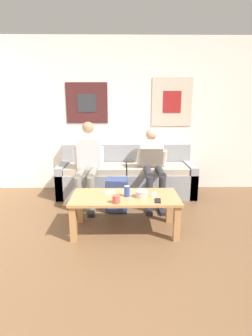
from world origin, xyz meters
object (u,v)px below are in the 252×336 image
object	(u,v)px
coffee_table	(125,202)
ceramic_bowl	(142,193)
cell_phone	(158,201)
game_controller_near_left	(110,192)
game_controller_near_right	(154,194)
drink_can_blue	(127,191)
pillar_candle	(116,199)
couch	(126,177)
person_seated_adult	(87,161)
backpack	(117,196)
person_seated_teen	(153,163)

from	to	relation	value
coffee_table	ceramic_bowl	world-z (taller)	ceramic_bowl
cell_phone	game_controller_near_left	bearing A→B (deg)	152.37
ceramic_bowl	game_controller_near_right	size ratio (longest dim) A/B	0.98
ceramic_bowl	drink_can_blue	size ratio (longest dim) A/B	1.17
ceramic_bowl	pillar_candle	bearing A→B (deg)	-147.30
couch	drink_can_blue	world-z (taller)	couch
couch	drink_can_blue	distance (m)	1.37
person_seated_adult	cell_phone	size ratio (longest dim) A/B	8.55
couch	person_seated_adult	xyz separation A→B (m)	(-0.59, -0.41, 0.37)
person_seated_adult	drink_can_blue	size ratio (longest dim) A/B	9.82
pillar_candle	cell_phone	distance (m)	0.46
person_seated_adult	backpack	size ratio (longest dim) A/B	2.63
couch	game_controller_near_left	size ratio (longest dim) A/B	16.68
person_seated_adult	backpack	xyz separation A→B (m)	(0.44, -0.32, -0.43)
person_seated_adult	person_seated_teen	distance (m)	0.99
drink_can_blue	game_controller_near_left	world-z (taller)	drink_can_blue
ceramic_bowl	pillar_candle	world-z (taller)	pillar_candle
couch	cell_phone	bearing A→B (deg)	-78.01
person_seated_teen	ceramic_bowl	distance (m)	1.07
backpack	drink_can_blue	world-z (taller)	drink_can_blue
couch	ceramic_bowl	size ratio (longest dim) A/B	15.23
backpack	cell_phone	world-z (taller)	backpack
backpack	game_controller_near_left	distance (m)	0.56
backpack	cell_phone	xyz separation A→B (m)	(0.47, -0.79, 0.22)
backpack	cell_phone	bearing A→B (deg)	-59.43
person_seated_teen	pillar_candle	distance (m)	1.34
coffee_table	pillar_candle	distance (m)	0.27
game_controller_near_left	game_controller_near_right	bearing A→B (deg)	-10.52
person_seated_teen	cell_phone	world-z (taller)	person_seated_teen
person_seated_adult	game_controller_near_left	size ratio (longest dim) A/B	9.20
cell_phone	couch	bearing A→B (deg)	101.99
drink_can_blue	ceramic_bowl	bearing A→B (deg)	-8.65
couch	person_seated_teen	xyz separation A→B (m)	(0.40, -0.34, 0.32)
couch	person_seated_teen	world-z (taller)	person_seated_teen
ceramic_bowl	drink_can_blue	bearing A→B (deg)	171.35
game_controller_near_right	pillar_candle	bearing A→B (deg)	-151.58
pillar_candle	game_controller_near_right	distance (m)	0.49
person_seated_teen	game_controller_near_right	bearing A→B (deg)	-95.52
person_seated_adult	ceramic_bowl	size ratio (longest dim) A/B	8.40
coffee_table	cell_phone	world-z (taller)	cell_phone
ceramic_bowl	game_controller_near_right	world-z (taller)	ceramic_bowl
ceramic_bowl	coffee_table	bearing A→B (deg)	168.68
cell_phone	pillar_candle	bearing A→B (deg)	-173.89
game_controller_near_left	cell_phone	bearing A→B (deg)	-27.63
coffee_table	person_seated_teen	size ratio (longest dim) A/B	1.14
couch	game_controller_near_right	distance (m)	1.37
backpack	drink_can_blue	distance (m)	0.70
couch	game_controller_near_left	world-z (taller)	couch
person_seated_teen	backpack	xyz separation A→B (m)	(-0.54, -0.38, -0.38)
person_seated_teen	drink_can_blue	xyz separation A→B (m)	(-0.41, -1.01, -0.11)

